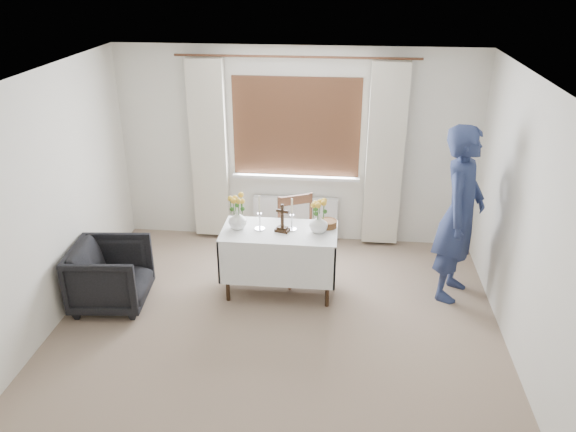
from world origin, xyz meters
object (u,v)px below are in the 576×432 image
object	(u,v)px
armchair	(111,275)
person	(460,214)
wooden_cross	(282,218)
flower_vase_left	(238,219)
altar_table	(280,262)
flower_vase_right	(319,223)
wooden_chair	(301,241)

from	to	relation	value
armchair	person	world-z (taller)	person
wooden_cross	flower_vase_left	size ratio (longest dim) A/B	1.50
altar_table	flower_vase_right	bearing A→B (deg)	1.44
flower_vase_right	wooden_cross	bearing A→B (deg)	-176.76
wooden_cross	flower_vase_right	size ratio (longest dim) A/B	1.52
altar_table	wooden_cross	world-z (taller)	wooden_cross
wooden_cross	flower_vase_left	bearing A→B (deg)	-166.62
wooden_chair	armchair	bearing A→B (deg)	176.31
wooden_cross	flower_vase_right	bearing A→B (deg)	19.44
wooden_chair	person	world-z (taller)	person
person	wooden_cross	distance (m)	1.87
armchair	wooden_cross	size ratio (longest dim) A/B	2.46
armchair	person	xyz separation A→B (m)	(3.66, 0.61, 0.61)
wooden_chair	flower_vase_right	world-z (taller)	wooden_chair
altar_table	wooden_cross	xyz separation A→B (m)	(0.03, -0.01, 0.54)
altar_table	wooden_cross	distance (m)	0.54
wooden_chair	person	distance (m)	1.77
armchair	flower_vase_left	world-z (taller)	flower_vase_left
person	flower_vase_right	size ratio (longest dim) A/B	9.35
person	flower_vase_left	distance (m)	2.36
person	wooden_cross	size ratio (longest dim) A/B	6.15
wooden_chair	person	xyz separation A→B (m)	(1.70, -0.14, 0.47)
flower_vase_left	flower_vase_right	bearing A→B (deg)	-0.14
altar_table	flower_vase_right	size ratio (longest dim) A/B	6.01
flower_vase_left	wooden_chair	bearing A→B (deg)	24.86
person	flower_vase_right	world-z (taller)	person
person	wooden_chair	bearing A→B (deg)	109.07
altar_table	wooden_chair	size ratio (longest dim) A/B	1.26
armchair	wooden_cross	world-z (taller)	wooden_cross
altar_table	flower_vase_left	bearing A→B (deg)	178.39
flower_vase_right	altar_table	bearing A→B (deg)	-178.56
wooden_cross	flower_vase_right	xyz separation A→B (m)	(0.38, 0.02, -0.05)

